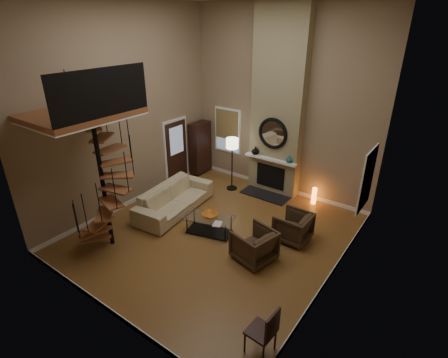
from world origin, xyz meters
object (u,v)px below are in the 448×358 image
Objects in this scene: coffee_table at (209,223)px; floor_lamp at (232,147)px; side_chair at (265,330)px; sofa at (174,198)px; hutch at (200,147)px; armchair_far at (256,247)px; accent_lamp at (314,196)px; armchair_near at (296,228)px.

floor_lamp reaches higher than coffee_table.
floor_lamp reaches higher than side_chair.
sofa is at bearing 149.83° from side_chair.
hutch is 1.74m from floor_lamp.
sofa is 3.08m from armchair_far.
side_chair is (2.92, -2.26, 0.24)m from coffee_table.
coffee_table is 0.80× the size of floor_lamp.
hutch is 1.89× the size of side_chair.
floor_lamp reaches higher than sofa.
side_chair is (5.51, -5.07, -0.42)m from hutch.
side_chair is at bearing -75.65° from accent_lamp.
coffee_table is at bearing -47.36° from hutch.
side_chair reaches higher than sofa.
hutch reaches higher than accent_lamp.
sofa is at bearing -103.79° from floor_lamp.
armchair_near is (4.53, -1.83, -0.60)m from hutch.
floor_lamp is at bearing 129.78° from side_chair.
armchair_near reaches higher than accent_lamp.
armchair_near is at bearing 27.04° from coffee_table.
sofa reaches higher than accent_lamp.
floor_lamp is (-0.97, 2.41, 1.13)m from coffee_table.
armchair_far is (-0.38, -1.23, 0.00)m from armchair_near.
hutch is at bearing -113.12° from armchair_far.
hutch is 2.16× the size of armchair_near.
floor_lamp is 1.82× the size of side_chair.
hutch is 1.29× the size of coffee_table.
armchair_near is 0.48× the size of floor_lamp.
hutch reaches higher than floor_lamp.
sofa is 3.49m from armchair_near.
side_chair is at bearing -126.73° from sofa.
hutch is 3.89m from coffee_table.
floor_lamp is at bearing -123.22° from armchair_far.
armchair_near is 2.09m from accent_lamp.
accent_lamp is (1.57, 3.04, -0.03)m from coffee_table.
armchair_far is at bearing -8.78° from coffee_table.
sofa is 2.74× the size of side_chair.
side_chair is at bearing -42.62° from hutch.
coffee_table is 2.84m from floor_lamp.
armchair_near is at bearing -79.87° from accent_lamp.
accent_lamp is at bearing 104.35° from side_chair.
hutch is at bearing 132.64° from coffee_table.
hutch is 2.06× the size of armchair_far.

